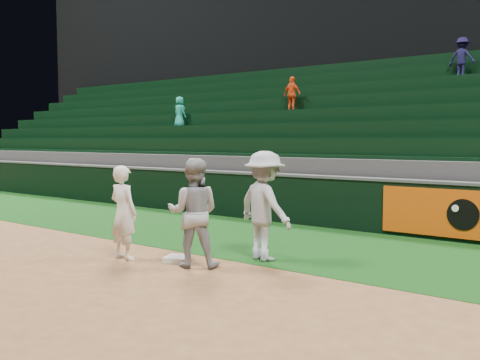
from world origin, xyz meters
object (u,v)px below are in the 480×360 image
(baserunner, at_px, (193,213))
(first_base, at_px, (177,259))
(first_baseman, at_px, (123,213))
(base_coach, at_px, (265,206))

(baserunner, bearing_deg, first_base, -45.49)
(first_base, distance_m, baserunner, 1.00)
(first_baseman, distance_m, baserunner, 1.41)
(first_base, distance_m, first_baseman, 1.26)
(base_coach, bearing_deg, first_base, 57.35)
(first_base, height_order, first_baseman, first_baseman)
(first_base, relative_size, first_baseman, 0.24)
(first_base, bearing_deg, baserunner, -12.55)
(baserunner, height_order, base_coach, base_coach)
(first_baseman, xyz_separation_m, baserunner, (1.36, 0.34, 0.07))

